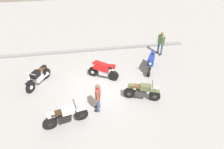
# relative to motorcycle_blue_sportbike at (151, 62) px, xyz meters

# --- Properties ---
(ground_plane) EXTENTS (40.00, 40.00, 0.00)m
(ground_plane) POSITION_rel_motorcycle_blue_sportbike_xyz_m (-3.36, -1.33, -0.59)
(ground_plane) COLOR gray
(curb_edge) EXTENTS (14.00, 0.30, 0.15)m
(curb_edge) POSITION_rel_motorcycle_blue_sportbike_xyz_m (-3.36, 3.27, -0.52)
(curb_edge) COLOR gray
(curb_edge) RESTS_ON ground
(motorcycle_blue_sportbike) EXTENTS (1.06, 1.84, 1.14)m
(motorcycle_blue_sportbike) POSITION_rel_motorcycle_blue_sportbike_xyz_m (0.00, 0.00, 0.00)
(motorcycle_blue_sportbike) COLOR black
(motorcycle_blue_sportbike) RESTS_ON ground
(motorcycle_red_sportbike) EXTENTS (1.80, 1.11, 1.14)m
(motorcycle_red_sportbike) POSITION_rel_motorcycle_blue_sportbike_xyz_m (-3.15, -0.33, 0.00)
(motorcycle_red_sportbike) COLOR black
(motorcycle_red_sportbike) RESTS_ON ground
(motorcycle_olive_vintage) EXTENTS (1.89, 0.95, 1.07)m
(motorcycle_olive_vintage) POSITION_rel_motorcycle_blue_sportbike_xyz_m (-1.36, -2.58, -0.11)
(motorcycle_olive_vintage) COLOR black
(motorcycle_olive_vintage) RESTS_ON ground
(motorcycle_silver_cruiser) EXTENTS (2.06, 0.75, 1.09)m
(motorcycle_silver_cruiser) POSITION_rel_motorcycle_blue_sportbike_xyz_m (-5.29, -3.70, -0.07)
(motorcycle_silver_cruiser) COLOR black
(motorcycle_silver_cruiser) RESTS_ON ground
(motorcycle_black_cruiser) EXTENTS (1.15, 1.87, 1.09)m
(motorcycle_black_cruiser) POSITION_rel_motorcycle_blue_sportbike_xyz_m (-6.92, -0.39, -0.07)
(motorcycle_black_cruiser) COLOR black
(motorcycle_black_cruiser) RESTS_ON ground
(person_in_green_shirt) EXTENTS (0.46, 0.64, 1.71)m
(person_in_green_shirt) POSITION_rel_motorcycle_blue_sportbike_xyz_m (1.37, 1.97, 0.39)
(person_in_green_shirt) COLOR #384772
(person_in_green_shirt) RESTS_ON ground
(person_in_red_shirt) EXTENTS (0.38, 0.63, 1.58)m
(person_in_red_shirt) POSITION_rel_motorcycle_blue_sportbike_xyz_m (-3.71, -3.00, 0.29)
(person_in_red_shirt) COLOR #384772
(person_in_red_shirt) RESTS_ON ground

